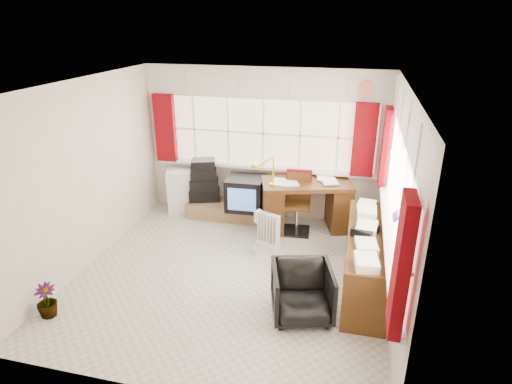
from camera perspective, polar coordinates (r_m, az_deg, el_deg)
ground at (r=5.85m, az=-3.40°, el=-10.96°), size 4.00×4.00×0.00m
room_walls at (r=5.19m, az=-3.77°, el=3.04°), size 4.00×4.00×4.00m
window_back at (r=7.14m, az=0.94°, el=3.84°), size 3.70×0.12×3.60m
window_right at (r=5.21m, az=17.36°, el=-4.54°), size 0.12×3.70×3.60m
curtains at (r=5.89m, az=7.60°, el=4.79°), size 3.83×3.83×1.15m
overhead_cabinets at (r=5.75m, az=8.63°, el=12.48°), size 3.98×3.98×0.48m
desk at (r=6.90m, az=6.66°, el=-1.44°), size 1.53×1.05×0.84m
desk_lamp at (r=6.50m, az=2.33°, el=3.66°), size 0.16×0.13×0.47m
task_chair at (r=6.81m, az=5.60°, el=-0.99°), size 0.45×0.47×0.99m
office_chair at (r=5.01m, az=6.17°, el=-13.14°), size 0.83×0.84×0.63m
radiator at (r=6.41m, az=1.68°, el=-5.49°), size 0.38×0.27×0.53m
credenza at (r=5.63m, az=14.43°, el=-8.46°), size 0.50×2.00×0.85m
file_tray at (r=5.39m, az=14.35°, el=-4.95°), size 0.35×0.39×0.11m
tv_bench at (r=7.38m, az=-3.66°, el=-2.44°), size 1.40×0.50×0.25m
crt_tv at (r=7.03m, az=-1.43°, el=-0.17°), size 0.62×0.59×0.54m
hifi_stack at (r=7.42m, az=-6.95°, el=1.38°), size 0.61×0.49×0.73m
mini_fridge at (r=7.64m, az=-10.00°, el=0.23°), size 0.57×0.57×0.76m
spray_bottle_a at (r=6.93m, az=0.89°, el=-4.05°), size 0.14×0.14×0.26m
spray_bottle_b at (r=6.24m, az=-0.16°, el=-7.64°), size 0.11×0.11×0.18m
flower_vase at (r=5.58m, az=-26.15°, el=-12.86°), size 0.30×0.30×0.41m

